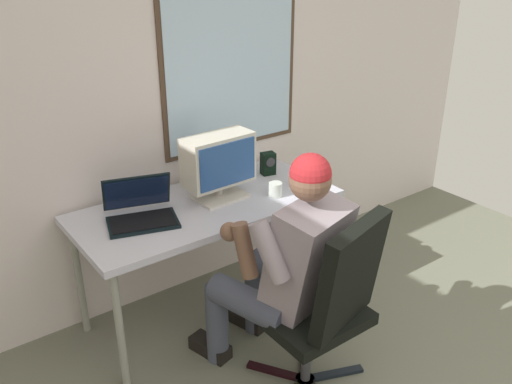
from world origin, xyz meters
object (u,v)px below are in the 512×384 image
at_px(person_seated, 284,263).
at_px(crt_monitor, 218,162).
at_px(office_chair, 328,300).
at_px(desk_speaker, 268,163).
at_px(laptop, 140,208).
at_px(coffee_mug, 275,190).
at_px(wine_glass, 302,175).
at_px(desk, 207,212).

relative_size(person_seated, crt_monitor, 3.02).
xyz_separation_m(office_chair, desk_speaker, (0.44, 1.03, 0.25)).
height_order(office_chair, person_seated, person_seated).
bearing_deg(laptop, person_seated, -58.80).
bearing_deg(laptop, coffee_mug, -15.54).
bearing_deg(desk_speaker, coffee_mug, -120.36).
distance_m(wine_glass, coffee_mug, 0.19).
relative_size(desk, desk_speaker, 10.48).
relative_size(desk_speaker, coffee_mug, 1.71).
distance_m(office_chair, wine_glass, 0.90).
bearing_deg(coffee_mug, laptop, 164.46).
bearing_deg(desk_speaker, person_seated, -122.65).
relative_size(person_seated, wine_glass, 9.03).
bearing_deg(person_seated, wine_glass, 42.70).
height_order(crt_monitor, desk_speaker, crt_monitor).
height_order(office_chair, desk_speaker, office_chair).
bearing_deg(laptop, crt_monitor, -3.64).
bearing_deg(person_seated, desk_speaker, 57.35).
bearing_deg(crt_monitor, desk, -169.52).
bearing_deg(desk, desk_speaker, 13.47).
distance_m(person_seated, crt_monitor, 0.73).
distance_m(wine_glass, desk_speaker, 0.30).
xyz_separation_m(desk, crt_monitor, (0.10, 0.02, 0.28)).
relative_size(office_chair, person_seated, 0.80).
distance_m(desk, desk_speaker, 0.56).
xyz_separation_m(crt_monitor, desk_speaker, (0.44, 0.11, -0.15)).
relative_size(office_chair, crt_monitor, 2.41).
height_order(desk, coffee_mug, coffee_mug).
bearing_deg(office_chair, person_seated, 102.90).
bearing_deg(desk, person_seated, -86.44).
relative_size(office_chair, desk_speaker, 7.01).
xyz_separation_m(office_chair, wine_glass, (0.46, 0.73, 0.27)).
bearing_deg(desk_speaker, desk, -166.53).
xyz_separation_m(laptop, desk_speaker, (0.91, 0.08, 0.01)).
distance_m(laptop, coffee_mug, 0.77).
relative_size(person_seated, coffee_mug, 15.04).
xyz_separation_m(person_seated, laptop, (-0.42, 0.69, 0.15)).
relative_size(desk, coffee_mug, 17.95).
distance_m(crt_monitor, wine_glass, 0.51).
bearing_deg(crt_monitor, wine_glass, -22.28).
xyz_separation_m(person_seated, wine_glass, (0.51, 0.47, 0.18)).
distance_m(laptop, wine_glass, 0.96).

